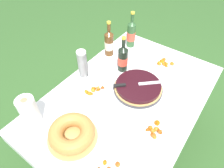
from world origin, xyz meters
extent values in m
plane|color=#335B28|center=(0.00, 0.00, 0.00)|extent=(16.00, 16.00, 0.00)
cube|color=brown|center=(0.00, 0.00, 0.65)|extent=(1.45, 0.96, 0.03)
cylinder|color=brown|center=(0.66, -0.42, 0.32)|extent=(0.06, 0.06, 0.64)
cylinder|color=brown|center=(-0.66, 0.42, 0.32)|extent=(0.06, 0.06, 0.64)
cylinder|color=brown|center=(0.66, 0.42, 0.32)|extent=(0.06, 0.06, 0.64)
cube|color=white|center=(0.00, 0.00, 0.67)|extent=(1.46, 0.97, 0.00)
cube|color=white|center=(0.00, -0.48, 0.62)|extent=(1.46, 0.01, 0.10)
cube|color=white|center=(0.00, 0.48, 0.62)|extent=(1.46, 0.01, 0.10)
cube|color=white|center=(0.73, 0.00, 0.62)|extent=(0.00, 0.97, 0.10)
cylinder|color=#38383D|center=(0.10, -0.03, 0.69)|extent=(0.36, 0.36, 0.02)
cylinder|color=tan|center=(0.10, -0.03, 0.70)|extent=(0.35, 0.35, 0.01)
cylinder|color=black|center=(0.10, -0.03, 0.72)|extent=(0.33, 0.33, 0.03)
cube|color=silver|center=(0.16, -0.10, 0.74)|extent=(0.15, 0.16, 0.00)
cube|color=black|center=(0.00, 0.07, 0.74)|extent=(0.08, 0.08, 0.01)
cylinder|color=tan|center=(-0.48, 0.08, 0.68)|extent=(0.31, 0.31, 0.01)
torus|color=#BC7F3D|center=(-0.48, 0.08, 0.73)|extent=(0.28, 0.28, 0.09)
cylinder|color=white|center=(-0.03, 0.39, 0.72)|extent=(0.07, 0.07, 0.09)
cylinder|color=white|center=(-0.03, 0.39, 0.74)|extent=(0.07, 0.07, 0.09)
cylinder|color=white|center=(-0.03, 0.39, 0.75)|extent=(0.07, 0.07, 0.09)
cylinder|color=white|center=(-0.03, 0.39, 0.76)|extent=(0.07, 0.07, 0.09)
cylinder|color=white|center=(-0.03, 0.39, 0.78)|extent=(0.07, 0.07, 0.09)
cylinder|color=white|center=(-0.03, 0.39, 0.79)|extent=(0.07, 0.07, 0.09)
cylinder|color=white|center=(-0.03, 0.39, 0.80)|extent=(0.07, 0.07, 0.09)
cylinder|color=white|center=(-0.03, 0.39, 0.82)|extent=(0.07, 0.07, 0.09)
cylinder|color=white|center=(-0.03, 0.39, 0.83)|extent=(0.07, 0.07, 0.09)
cylinder|color=white|center=(-0.03, 0.39, 0.84)|extent=(0.07, 0.07, 0.09)
cylinder|color=white|center=(-0.03, 0.39, 0.85)|extent=(0.07, 0.07, 0.09)
cylinder|color=white|center=(-0.03, 0.39, 0.87)|extent=(0.07, 0.07, 0.09)
torus|color=white|center=(-0.03, 0.39, 0.92)|extent=(0.07, 0.07, 0.01)
cylinder|color=#2D562D|center=(0.55, 0.32, 0.79)|extent=(0.07, 0.07, 0.22)
cylinder|color=#E54C38|center=(0.55, 0.32, 0.78)|extent=(0.08, 0.08, 0.08)
cone|color=#2D562D|center=(0.55, 0.32, 0.91)|extent=(0.07, 0.07, 0.04)
cylinder|color=#2D562D|center=(0.55, 0.32, 0.96)|extent=(0.03, 0.03, 0.06)
cylinder|color=gold|center=(0.55, 0.32, 1.00)|extent=(0.03, 0.03, 0.02)
cylinder|color=brown|center=(0.32, 0.40, 0.78)|extent=(0.08, 0.08, 0.20)
cylinder|color=beige|center=(0.32, 0.40, 0.77)|extent=(0.08, 0.08, 0.08)
cone|color=brown|center=(0.32, 0.40, 0.89)|extent=(0.08, 0.08, 0.04)
cylinder|color=brown|center=(0.32, 0.40, 0.94)|extent=(0.03, 0.03, 0.06)
cylinder|color=gold|center=(0.32, 0.40, 0.99)|extent=(0.03, 0.03, 0.02)
cylinder|color=black|center=(0.22, 0.19, 0.77)|extent=(0.08, 0.08, 0.19)
cylinder|color=#E54C38|center=(0.22, 0.19, 0.77)|extent=(0.08, 0.08, 0.07)
cone|color=black|center=(0.22, 0.19, 0.89)|extent=(0.08, 0.08, 0.04)
cylinder|color=black|center=(0.22, 0.19, 0.94)|extent=(0.03, 0.03, 0.06)
cylinder|color=gold|center=(0.22, 0.19, 0.98)|extent=(0.03, 0.03, 0.02)
cylinder|color=white|center=(-0.16, -0.29, 0.68)|extent=(0.22, 0.22, 0.01)
torus|color=white|center=(-0.16, -0.29, 0.69)|extent=(0.21, 0.21, 0.01)
cone|color=#C56C1F|center=(-0.16, -0.29, 0.71)|extent=(0.04, 0.04, 0.03)
cone|color=#C36E1E|center=(-0.13, -0.30, 0.70)|extent=(0.06, 0.06, 0.04)
cone|color=#C36C1E|center=(-0.19, -0.32, 0.70)|extent=(0.04, 0.04, 0.03)
cone|color=#A94710|center=(-0.17, -0.26, 0.70)|extent=(0.04, 0.04, 0.03)
cone|color=#C6610E|center=(-0.16, -0.29, 0.70)|extent=(0.04, 0.04, 0.04)
cone|color=#AE4A12|center=(-0.18, -0.31, 0.71)|extent=(0.06, 0.06, 0.04)
cone|color=#BE5B0B|center=(-0.10, -0.29, 0.71)|extent=(0.05, 0.05, 0.04)
cone|color=#AA420E|center=(-0.14, -0.33, 0.71)|extent=(0.05, 0.05, 0.03)
cone|color=#BC6014|center=(-0.16, -0.27, 0.71)|extent=(0.04, 0.04, 0.03)
cylinder|color=white|center=(0.47, -0.07, 0.68)|extent=(0.23, 0.23, 0.01)
torus|color=white|center=(0.47, -0.07, 0.69)|extent=(0.23, 0.23, 0.01)
cone|color=#A95F1C|center=(0.51, -0.04, 0.71)|extent=(0.05, 0.04, 0.04)
cone|color=#AB590B|center=(0.46, -0.07, 0.70)|extent=(0.04, 0.05, 0.04)
cone|color=#C06A0D|center=(0.48, -0.03, 0.70)|extent=(0.06, 0.05, 0.04)
cone|color=#CE6915|center=(0.44, -0.04, 0.71)|extent=(0.04, 0.04, 0.02)
cone|color=#CC6315|center=(0.50, -0.12, 0.71)|extent=(0.05, 0.05, 0.03)
cone|color=#C6791D|center=(0.47, -0.06, 0.70)|extent=(0.04, 0.04, 0.04)
cone|color=#B26310|center=(0.47, -0.09, 0.71)|extent=(0.03, 0.03, 0.02)
cone|color=#AC6010|center=(0.46, -0.09, 0.70)|extent=(0.03, 0.03, 0.02)
cone|color=#A6541B|center=(0.47, -0.06, 0.70)|extent=(0.06, 0.05, 0.04)
cone|color=#CF690F|center=(0.44, -0.02, 0.71)|extent=(0.04, 0.04, 0.04)
cylinder|color=white|center=(-0.11, 0.21, 0.68)|extent=(0.23, 0.23, 0.01)
torus|color=white|center=(-0.11, 0.21, 0.69)|extent=(0.23, 0.23, 0.01)
cone|color=#C86816|center=(-0.16, 0.22, 0.71)|extent=(0.04, 0.03, 0.02)
cone|color=#C26412|center=(-0.09, 0.20, 0.70)|extent=(0.05, 0.05, 0.04)
cone|color=#AC630E|center=(-0.15, 0.25, 0.70)|extent=(0.04, 0.05, 0.04)
cone|color=#A64614|center=(-0.06, 0.18, 0.71)|extent=(0.05, 0.05, 0.03)
cone|color=#A75F0E|center=(-0.15, 0.22, 0.70)|extent=(0.05, 0.05, 0.04)
cone|color=#C05309|center=(-0.11, 0.22, 0.71)|extent=(0.05, 0.04, 0.05)
cone|color=#C66921|center=(-0.08, 0.20, 0.72)|extent=(0.05, 0.05, 0.05)
cone|color=#C27B1F|center=(-0.12, 0.22, 0.71)|extent=(0.04, 0.05, 0.03)
cone|color=#CF620F|center=(-0.10, 0.23, 0.70)|extent=(0.04, 0.04, 0.03)
cone|color=#C15A1E|center=(-0.46, -0.24, 0.70)|extent=(0.03, 0.03, 0.02)
cone|color=#CD5D0D|center=(-0.49, -0.18, 0.70)|extent=(0.04, 0.04, 0.04)
cylinder|color=white|center=(-0.54, 0.37, 0.78)|extent=(0.11, 0.11, 0.21)
cylinder|color=#9E7A56|center=(-0.54, 0.37, 0.89)|extent=(0.04, 0.04, 0.00)
camera|label=1|loc=(-0.84, -0.47, 1.77)|focal=32.00mm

